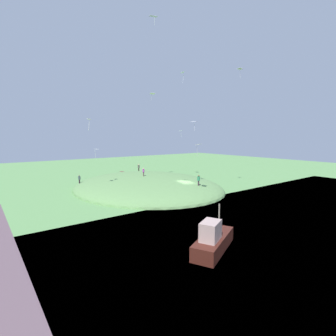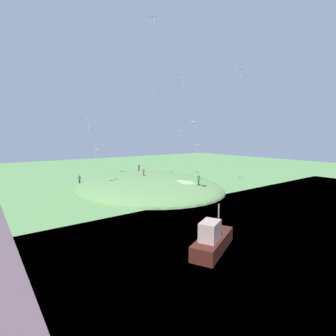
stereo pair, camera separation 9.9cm
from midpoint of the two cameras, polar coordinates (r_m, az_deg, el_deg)
The scene contains 17 objects.
ground_plane at distance 45.57m, azimuth 3.99°, elevation -5.79°, with size 160.00×160.00×0.00m, color #659B56.
grass_hill at distance 50.84m, azimuth -4.54°, elevation -4.44°, with size 31.94×27.36×5.32m, color #689556.
dirt_path at distance 69.64m, azimuth -8.26°, elevation -1.33°, with size 13.24×1.02×0.04m, color brown.
boat_on_lake at distance 23.96m, azimuth 9.92°, elevation -15.53°, with size 4.53×6.56×3.87m.
person_with_child at distance 48.53m, azimuth -5.39°, elevation -0.66°, with size 0.44×0.44×1.57m.
person_walking_path at distance 43.75m, azimuth 6.87°, elevation -2.44°, with size 0.56×0.56×1.81m.
person_near_shore at distance 52.51m, azimuth -19.00°, elevation -2.15°, with size 0.55×0.55×1.61m.
person_watching_kites at distance 62.00m, azimuth -6.44°, elevation 0.26°, with size 0.57×0.57×1.76m.
kite_0 at distance 44.08m, azimuth 5.81°, elevation 10.14°, with size 1.30×1.03×1.63m.
kite_1 at distance 42.92m, azimuth -15.49°, elevation 3.92°, with size 0.82×0.70×1.45m.
kite_2 at distance 50.31m, azimuth 15.74°, elevation 20.35°, with size 1.10×0.92×1.69m.
kite_3 at distance 33.67m, azimuth -3.22°, elevation 30.53°, with size 0.82×1.01×1.12m.
kite_4 at distance 59.84m, azimuth -3.40°, elevation 16.09°, with size 0.96×1.27×1.73m.
kite_5 at distance 57.26m, azimuth 3.33°, elevation 20.32°, with size 1.41×1.28×2.37m.
kite_6 at distance 49.22m, azimuth 2.89°, elevation 8.21°, with size 1.22×1.22×1.26m.
kite_7 at distance 40.81m, azimuth -17.08°, elevation 10.15°, with size 0.76×0.54×1.72m.
kite_8 at distance 38.56m, azimuth 6.88°, elevation 5.11°, with size 1.15×1.30×1.79m.
Camera 2 is at (-33.60, 29.04, 10.18)m, focal length 27.48 mm.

